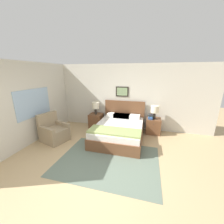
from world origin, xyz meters
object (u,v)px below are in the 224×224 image
at_px(armchair, 54,132).
at_px(nightstand_by_door, 153,126).
at_px(bed, 119,130).
at_px(table_lamp_near_window, 96,106).
at_px(table_lamp_by_door, 155,110).
at_px(nightstand_near_window, 96,121).

relative_size(armchair, nightstand_by_door, 1.61).
distance_m(bed, table_lamp_near_window, 1.51).
distance_m(nightstand_by_door, table_lamp_by_door, 0.65).
bearing_deg(table_lamp_near_window, bed, -32.23).
height_order(armchair, nightstand_by_door, armchair).
height_order(nightstand_by_door, table_lamp_near_window, table_lamp_near_window).
height_order(nightstand_near_window, table_lamp_by_door, table_lamp_by_door).
height_order(nightstand_by_door, table_lamp_by_door, table_lamp_by_door).
bearing_deg(table_lamp_near_window, table_lamp_by_door, 0.00).
bearing_deg(table_lamp_near_window, nightstand_near_window, 100.84).
xyz_separation_m(armchair, table_lamp_by_door, (3.30, 1.47, 0.64)).
xyz_separation_m(armchair, nightstand_by_door, (3.30, 1.50, -0.02)).
xyz_separation_m(armchair, table_lamp_near_window, (0.97, 1.47, 0.64)).
height_order(bed, table_lamp_near_window, bed).
relative_size(armchair, table_lamp_near_window, 1.86).
distance_m(nightstand_near_window, table_lamp_by_door, 2.43).
bearing_deg(table_lamp_by_door, bed, -148.10).
bearing_deg(table_lamp_by_door, nightstand_near_window, 179.46).
relative_size(bed, armchair, 2.20).
relative_size(bed, nightstand_by_door, 3.55).
distance_m(armchair, table_lamp_near_window, 1.87).
bearing_deg(nightstand_near_window, table_lamp_near_window, -79.16).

